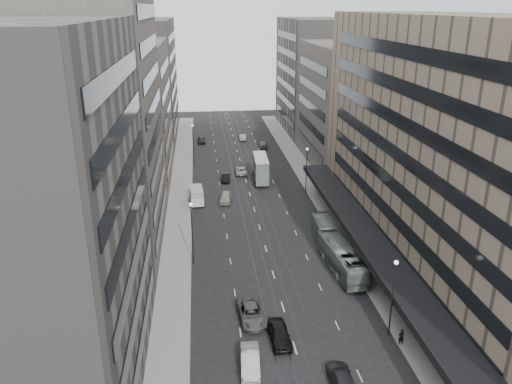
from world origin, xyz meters
name	(u,v)px	position (x,y,z in m)	size (l,w,h in m)	color
ground	(284,312)	(0.00, 0.00, 0.00)	(220.00, 220.00, 0.00)	black
sidewalk_right	(315,188)	(12.00, 37.50, 0.07)	(4.00, 125.00, 0.15)	gray
sidewalk_left	(181,193)	(-12.00, 37.50, 0.07)	(4.00, 125.00, 0.15)	gray
department_store	(457,151)	(21.45, 8.00, 14.95)	(19.20, 60.00, 30.00)	#7A6D59
building_right_mid	(348,106)	(21.50, 52.00, 12.00)	(15.00, 28.00, 24.00)	#4D4842
building_right_far	(315,76)	(21.50, 82.00, 14.00)	(15.00, 32.00, 28.00)	slate
building_left_a	(31,224)	(-21.50, -8.00, 15.00)	(15.00, 28.00, 30.00)	slate
building_left_b	(94,123)	(-21.50, 19.00, 17.00)	(15.00, 26.00, 34.00)	#4D4842
building_left_c	(125,114)	(-21.50, 46.00, 12.50)	(15.00, 28.00, 25.00)	#726459
building_left_d	(142,80)	(-21.50, 79.00, 14.00)	(15.00, 38.00, 28.00)	slate
lamp_right_near	(393,289)	(9.70, -5.00, 5.20)	(0.44, 0.44, 8.32)	#262628
lamp_right_far	(307,165)	(9.70, 35.00, 5.20)	(0.44, 0.44, 8.32)	#262628
lamp_left_near	(192,226)	(-9.70, 12.00, 5.20)	(0.44, 0.44, 8.32)	#262628
lamp_left_far	(193,139)	(-9.70, 55.00, 5.20)	(0.44, 0.44, 8.32)	#262628
bus_near	(342,259)	(8.50, 8.10, 1.64)	(2.75, 11.76, 3.28)	gray
bus_far	(328,235)	(8.50, 14.92, 1.56)	(2.61, 11.17, 3.11)	gray
double_decker	(261,168)	(2.72, 42.63, 2.52)	(2.95, 8.65, 4.67)	slate
panel_van	(197,195)	(-9.20, 32.37, 1.56)	(2.48, 4.62, 2.83)	white
sedan_0	(280,334)	(-1.31, -4.82, 0.82)	(1.93, 4.79, 1.63)	black
sedan_1	(250,360)	(-4.56, -8.30, 0.79)	(1.67, 4.78, 1.58)	#B6B6B2
sedan_2	(251,314)	(-3.67, -1.00, 0.77)	(2.54, 5.51, 1.53)	#515153
sedan_3	(341,378)	(3.04, -11.40, 0.71)	(1.99, 4.89, 1.42)	black
sedan_4	(225,197)	(-4.44, 32.83, 0.80)	(1.88, 4.67, 1.59)	#AB9D8E
sedan_5	(226,177)	(-3.76, 43.44, 0.69)	(1.46, 4.19, 1.38)	black
sedan_6	(241,170)	(-0.54, 47.47, 0.67)	(2.22, 4.81, 1.34)	#B4B3AF
sedan_7	(263,144)	(6.16, 66.24, 0.68)	(1.90, 4.67, 1.36)	#5A595C
sedan_8	(202,140)	(-7.90, 71.93, 0.75)	(1.77, 4.39, 1.50)	#242426
sedan_9	(243,137)	(2.09, 73.63, 0.71)	(1.51, 4.34, 1.43)	#A49A88
pedestrian	(401,337)	(10.20, -6.82, 0.99)	(0.61, 0.40, 1.68)	black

